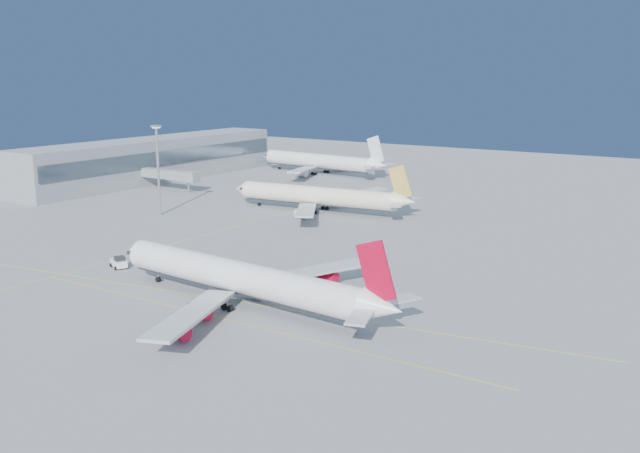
{
  "coord_description": "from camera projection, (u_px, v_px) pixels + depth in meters",
  "views": [
    {
      "loc": [
        73.81,
        -94.7,
        37.94
      ],
      "look_at": [
        -4.41,
        24.77,
        7.0
      ],
      "focal_mm": 40.0,
      "sensor_mm": 36.0,
      "label": 1
    }
  ],
  "objects": [
    {
      "name": "terminal",
      "position": [
        154.0,
        159.0,
        254.42
      ],
      "size": [
        18.4,
        110.0,
        15.0
      ],
      "color": "gray",
      "rests_on": "ground"
    },
    {
      "name": "airliner_third",
      "position": [
        321.0,
        161.0,
        270.62
      ],
      "size": [
        59.79,
        54.91,
        16.03
      ],
      "rotation": [
        0.0,
        0.0,
        -0.09
      ],
      "color": "white",
      "rests_on": "ground"
    },
    {
      "name": "airliner_virgin",
      "position": [
        245.0,
        279.0,
        117.52
      ],
      "size": [
        61.22,
        54.82,
        15.1
      ],
      "rotation": [
        0.0,
        0.0,
        -0.08
      ],
      "color": "white",
      "rests_on": "ground"
    },
    {
      "name": "jet_bridge",
      "position": [
        172.0,
        175.0,
        232.6
      ],
      "size": [
        23.6,
        3.6,
        6.9
      ],
      "color": "gray",
      "rests_on": "ground"
    },
    {
      "name": "ground",
      "position": [
        264.0,
        293.0,
        124.98
      ],
      "size": [
        500.0,
        500.0,
        0.0
      ],
      "primitive_type": "plane",
      "color": "slate",
      "rests_on": "ground"
    },
    {
      "name": "taxiway_lines",
      "position": [
        224.0,
        272.0,
        138.04
      ],
      "size": [
        118.86,
        140.0,
        0.02
      ],
      "color": "#D5BA0B",
      "rests_on": "ground"
    },
    {
      "name": "airliner_etihad",
      "position": [
        320.0,
        196.0,
        196.92
      ],
      "size": [
        56.04,
        51.51,
        14.62
      ],
      "rotation": [
        0.0,
        0.0,
        0.1
      ],
      "color": "beige",
      "rests_on": "ground"
    },
    {
      "name": "pushback_tug",
      "position": [
        119.0,
        262.0,
        141.0
      ],
      "size": [
        4.88,
        3.98,
        2.46
      ],
      "rotation": [
        0.0,
        0.0,
        -0.41
      ],
      "color": "white",
      "rests_on": "ground"
    },
    {
      "name": "light_mast",
      "position": [
        158.0,
        163.0,
        190.6
      ],
      "size": [
        2.1,
        2.1,
        24.26
      ],
      "color": "gray",
      "rests_on": "ground"
    }
  ]
}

